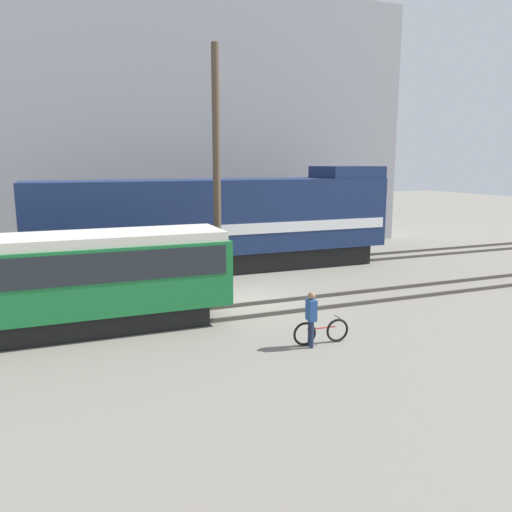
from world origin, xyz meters
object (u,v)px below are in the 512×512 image
at_px(bicycle, 321,332).
at_px(streetcar, 29,281).
at_px(freight_locomotive, 220,223).
at_px(person, 311,314).
at_px(utility_pole_left, 217,171).

bearing_deg(bicycle, streetcar, 154.54).
bearing_deg(bicycle, freight_locomotive, 88.31).
relative_size(streetcar, person, 7.38).
bearing_deg(person, bicycle, 16.58).
relative_size(freight_locomotive, streetcar, 1.43).
xyz_separation_m(freight_locomotive, person, (-0.72, -10.78, -1.37)).
xyz_separation_m(freight_locomotive, bicycle, (-0.32, -10.66, -1.99)).
distance_m(streetcar, person, 8.42).
bearing_deg(utility_pole_left, streetcar, -153.54).
xyz_separation_m(streetcar, person, (7.44, -3.86, -0.78)).
height_order(person, utility_pole_left, utility_pole_left).
xyz_separation_m(freight_locomotive, utility_pole_left, (-1.21, -3.46, 2.53)).
bearing_deg(utility_pole_left, person, -86.18).
relative_size(bicycle, utility_pole_left, 0.18).
relative_size(freight_locomotive, utility_pole_left, 1.77).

